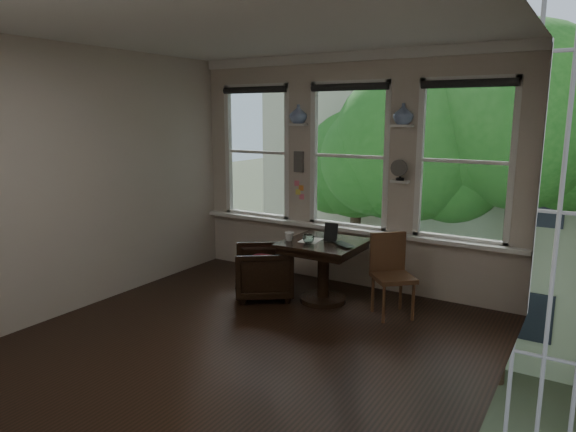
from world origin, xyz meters
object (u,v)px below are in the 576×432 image
Objects in this scene: side_chair_right at (393,277)px; armchair_left at (263,272)px; table at (323,272)px; mug at (289,237)px; laptop at (340,245)px.

armchair_left is at bearing 145.84° from side_chair_right.
table is 8.17× the size of mug.
mug is (-0.64, -0.07, 0.04)m from laptop.
side_chair_right reaches higher than table.
armchair_left is 2.27× the size of laptop.
laptop is at bearing 6.45° from mug.
table reaches higher than armchair_left.
side_chair_right is (1.59, 0.24, 0.14)m from armchair_left.
side_chair_right reaches higher than armchair_left.
side_chair_right is 8.35× the size of mug.
side_chair_right is at bearing -0.16° from table.
table is at bearing 137.22° from side_chair_right.
table is 0.59m from mug.
laptop is at bearing 61.48° from armchair_left.
mug reaches higher than armchair_left.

